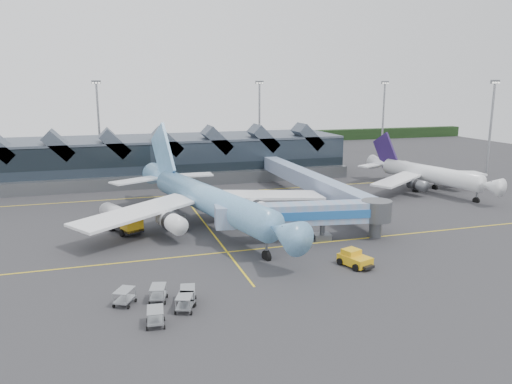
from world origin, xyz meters
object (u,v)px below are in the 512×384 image
object	(u,v)px
main_airliner	(205,198)
fuel_truck	(119,217)
regional_jet	(426,173)
pushback_tug	(355,259)
jet_bridge	(315,214)

from	to	relation	value
main_airliner	fuel_truck	xyz separation A→B (m)	(-12.72, 2.13, -2.50)
main_airliner	regional_jet	distance (m)	50.16
main_airliner	pushback_tug	world-z (taller)	main_airliner
main_airliner	fuel_truck	distance (m)	13.13
regional_jet	fuel_truck	size ratio (longest dim) A/B	3.22
regional_jet	jet_bridge	world-z (taller)	regional_jet
jet_bridge	pushback_tug	size ratio (longest dim) A/B	5.25
jet_bridge	main_airliner	bearing A→B (deg)	147.89
main_airliner	regional_jet	bearing A→B (deg)	0.87
main_airliner	jet_bridge	bearing A→B (deg)	-54.59
fuel_truck	jet_bridge	bearing A→B (deg)	-50.96
regional_jet	fuel_truck	distance (m)	62.16
regional_jet	fuel_truck	world-z (taller)	regional_jet
main_airliner	regional_jet	xyz separation A→B (m)	(48.50, 12.74, -0.87)
fuel_truck	pushback_tug	xyz separation A→B (m)	(26.32, -24.20, -1.10)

